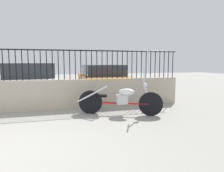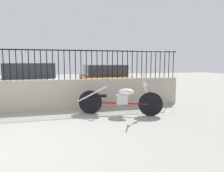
# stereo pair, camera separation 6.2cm
# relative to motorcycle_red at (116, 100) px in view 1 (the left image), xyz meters

# --- Properties ---
(low_wall) EXTENTS (9.64, 0.18, 0.87)m
(low_wall) POSITION_rel_motorcycle_red_xyz_m (-2.49, 1.01, 0.04)
(low_wall) COLOR #B2A893
(low_wall) RESTS_ON ground_plane
(fence_railing) EXTENTS (9.64, 0.04, 0.86)m
(fence_railing) POSITION_rel_motorcycle_red_xyz_m (-2.49, 1.01, 1.03)
(fence_railing) COLOR black
(fence_railing) RESTS_ON low_wall
(motorcycle_red) EXTENTS (2.11, 1.03, 1.29)m
(motorcycle_red) POSITION_rel_motorcycle_red_xyz_m (0.00, 0.00, 0.00)
(motorcycle_red) COLOR black
(motorcycle_red) RESTS_ON ground_plane
(car_white) EXTENTS (2.37, 4.57, 1.34)m
(car_white) POSITION_rel_motorcycle_red_xyz_m (-2.56, 3.48, 0.27)
(car_white) COLOR black
(car_white) RESTS_ON ground_plane
(car_orange) EXTENTS (1.79, 3.96, 1.26)m
(car_orange) POSITION_rel_motorcycle_red_xyz_m (0.40, 3.66, 0.25)
(car_orange) COLOR black
(car_orange) RESTS_ON ground_plane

